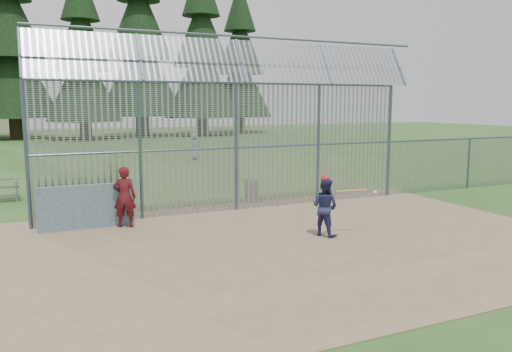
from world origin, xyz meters
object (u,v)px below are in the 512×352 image
onlooker (125,197)px  batter (325,207)px  dugout_wall (87,207)px  trash_can (251,190)px

onlooker → batter: bearing=165.6°
dugout_wall → trash_can: 5.90m
batter → trash_can: batter is taller
batter → trash_can: (0.17, 5.03, -0.38)m
trash_can → dugout_wall: bearing=-162.5°
dugout_wall → trash_can: (5.63, 1.77, -0.24)m
onlooker → trash_can: onlooker is taller
trash_can → batter: bearing=-91.9°
dugout_wall → onlooker: 1.02m
batter → trash_can: size_ratio=1.81×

